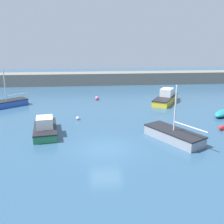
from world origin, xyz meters
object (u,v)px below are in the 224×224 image
Objects in this scene: sailboat_twin_hulled at (7,103)px; mooring_buoy_red at (221,128)px; rowboat_white_midwater at (222,113)px; sailboat_short_mast at (173,135)px; mooring_buoy_white at (78,118)px; mooring_buoy_pink at (97,98)px; motorboat_with_cabin at (45,128)px; cabin_cruiser_white at (166,98)px.

sailboat_twin_hulled is 25.18m from mooring_buoy_red.
mooring_buoy_red is (-2.47, -4.45, -0.08)m from rowboat_white_midwater.
rowboat_white_midwater is 0.58× the size of sailboat_short_mast.
mooring_buoy_pink is at bearing 75.32° from mooring_buoy_white.
sailboat_short_mast is 11.63× the size of mooring_buoy_red.
cabin_cruiser_white is at bearing -61.73° from motorboat_with_cabin.
motorboat_with_cabin is (-10.93, 2.44, 0.12)m from sailboat_short_mast.
rowboat_white_midwater is 19.08m from motorboat_with_cabin.
sailboat_short_mast is at bearing 105.85° from sailboat_twin_hulled.
mooring_buoy_white is at bearing 107.20° from sailboat_twin_hulled.
rowboat_white_midwater is at bearing 63.47° from cabin_cruiser_white.
sailboat_twin_hulled reaches higher than cabin_cruiser_white.
motorboat_with_cabin is 14.07m from mooring_buoy_pink.
rowboat_white_midwater is at bearing 127.85° from sailboat_twin_hulled.
rowboat_white_midwater is 5.92× the size of mooring_buoy_pink.
mooring_buoy_pink is at bearing -29.93° from motorboat_with_cabin.
sailboat_twin_hulled is 20.82m from cabin_cruiser_white.
mooring_buoy_pink is (2.39, 9.11, 0.09)m from mooring_buoy_white.
mooring_buoy_white is at bearing -42.96° from motorboat_with_cabin.
rowboat_white_midwater is 5.09m from mooring_buoy_red.
mooring_buoy_red is (5.26, 1.91, -0.23)m from sailboat_short_mast.
mooring_buoy_red is 1.30× the size of mooring_buoy_white.
rowboat_white_midwater reaches higher than mooring_buoy_red.
mooring_buoy_white is (-8.21, 6.43, -0.28)m from sailboat_short_mast.
cabin_cruiser_white is at bearing 30.25° from mooring_buoy_white.
cabin_cruiser_white is at bearing -44.34° from sailboat_short_mast.
sailboat_twin_hulled is 9.43× the size of mooring_buoy_pink.
mooring_buoy_pink is (5.12, 13.11, -0.31)m from motorboat_with_cabin.
mooring_buoy_red is at bearing -163.57° from rowboat_white_midwater.
cabin_cruiser_white reaches higher than motorboat_with_cabin.
motorboat_with_cabin is at bearing -111.33° from mooring_buoy_pink.
rowboat_white_midwater is at bearing -86.75° from motorboat_with_cabin.
sailboat_twin_hulled is at bearing 144.71° from mooring_buoy_white.
mooring_buoy_white is 9.42m from mooring_buoy_pink.
cabin_cruiser_white is 12.21× the size of mooring_buoy_pink.
cabin_cruiser_white is (3.44, 13.23, 0.17)m from sailboat_short_mast.
mooring_buoy_white is (9.17, -6.49, -0.25)m from sailboat_twin_hulled.
sailboat_twin_hulled reaches higher than mooring_buoy_white.
motorboat_with_cabin is (6.44, -10.48, 0.15)m from sailboat_twin_hulled.
cabin_cruiser_white is at bearing 143.33° from sailboat_twin_hulled.
mooring_buoy_pink is at bearing 155.29° from sailboat_twin_hulled.
sailboat_twin_hulled is at bearing 22.96° from motorboat_with_cabin.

